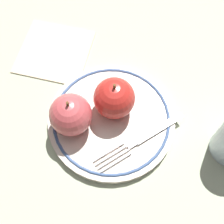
% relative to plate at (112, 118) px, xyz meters
% --- Properties ---
extents(ground_plane, '(2.00, 2.00, 0.00)m').
position_rel_plate_xyz_m(ground_plane, '(-0.02, -0.00, -0.01)').
color(ground_plane, '#A8B193').
extents(plate, '(0.25, 0.25, 0.02)m').
position_rel_plate_xyz_m(plate, '(0.00, 0.00, 0.00)').
color(plate, beige).
rests_on(plate, ground_plane).
extents(apple_red_whole, '(0.08, 0.08, 0.09)m').
position_rel_plate_xyz_m(apple_red_whole, '(-0.07, -0.04, 0.05)').
color(apple_red_whole, '#CB4C4F').
rests_on(apple_red_whole, plate).
extents(apple_second_whole, '(0.08, 0.08, 0.09)m').
position_rel_plate_xyz_m(apple_second_whole, '(-0.00, 0.02, 0.05)').
color(apple_second_whole, red).
rests_on(apple_second_whole, plate).
extents(fork, '(0.13, 0.16, 0.00)m').
position_rel_plate_xyz_m(fork, '(0.07, -0.02, 0.01)').
color(fork, silver).
rests_on(fork, plate).
extents(napkin_folded, '(0.17, 0.16, 0.01)m').
position_rel_plate_xyz_m(napkin_folded, '(-0.18, 0.12, -0.01)').
color(napkin_folded, beige).
rests_on(napkin_folded, ground_plane).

